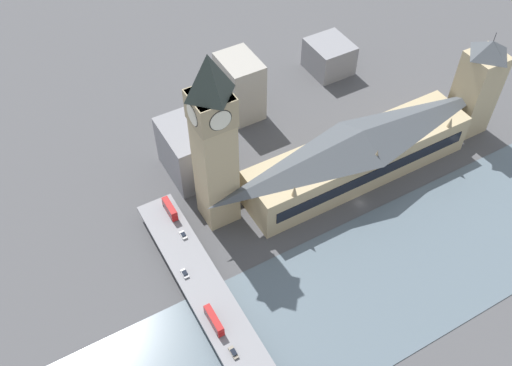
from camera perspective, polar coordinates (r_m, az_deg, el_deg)
name	(u,v)px	position (r m, az deg, el deg)	size (l,w,h in m)	color
ground_plane	(359,203)	(242.67, 10.31, -1.97)	(600.00, 600.00, 0.00)	#4C4C4F
river_water	(414,263)	(228.70, 15.48, -7.71)	(57.25, 360.00, 0.30)	slate
parliament_hall	(359,154)	(243.95, 10.27, 2.89)	(22.50, 102.44, 26.10)	tan
clock_tower	(213,139)	(204.26, -4.28, 4.38)	(14.50, 14.50, 78.90)	tan
victoria_tower	(477,87)	(273.98, 21.22, 8.95)	(14.96, 14.96, 51.64)	tan
road_bridge	(240,349)	(197.82, -1.66, -16.24)	(146.50, 14.74, 6.15)	slate
double_decker_bus_lead	(214,320)	(198.75, -4.23, -13.51)	(11.32, 2.46, 4.78)	red
double_decker_bus_mid	(170,209)	(227.82, -8.61, -2.54)	(10.22, 2.56, 5.08)	red
car_northbound_tail	(234,353)	(195.30, -2.26, -16.58)	(4.69, 1.81, 1.38)	slate
car_southbound_mid	(185,273)	(211.60, -7.14, -8.97)	(4.10, 1.93, 1.39)	silver
car_southbound_extra	(183,235)	(221.70, -7.29, -5.18)	(3.93, 1.88, 1.35)	silver
city_block_west	(329,57)	(302.94, 7.31, 12.42)	(21.57, 20.04, 16.36)	gray
city_block_center	(240,87)	(270.24, -1.62, 9.61)	(22.05, 16.42, 30.00)	#A39E93
city_block_east	(194,149)	(244.54, -6.18, 3.42)	(27.19, 24.53, 24.52)	gray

